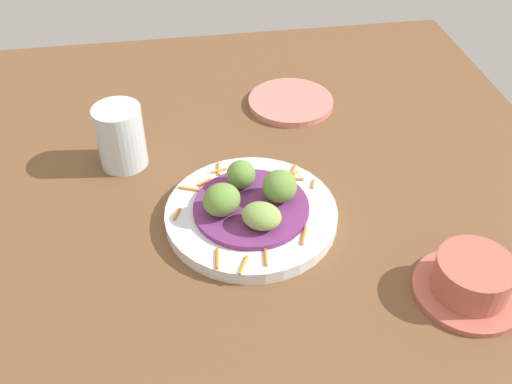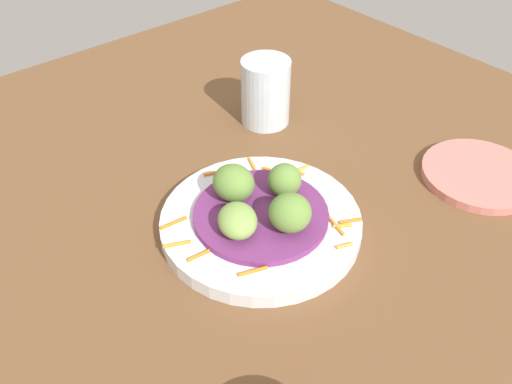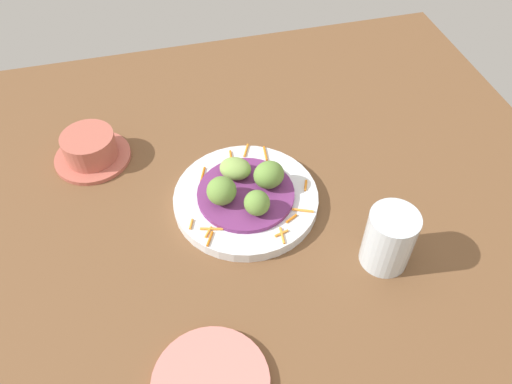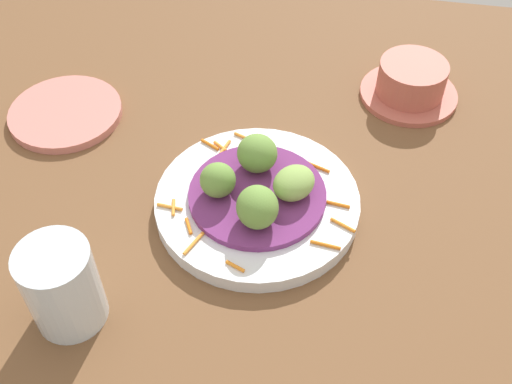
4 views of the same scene
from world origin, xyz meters
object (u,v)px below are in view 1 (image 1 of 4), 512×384
(guac_scoop_right, at_px, (280,186))
(guac_scoop_back, at_px, (241,176))
(terracotta_bowl, at_px, (472,280))
(water_glass, at_px, (121,137))
(main_plate, at_px, (251,215))
(guac_scoop_left, at_px, (222,200))
(side_plate_small, at_px, (291,102))
(guac_scoop_center, at_px, (262,216))

(guac_scoop_right, distance_m, guac_scoop_back, 0.06)
(terracotta_bowl, bearing_deg, water_glass, -38.41)
(main_plate, distance_m, guac_scoop_right, 0.06)
(main_plate, bearing_deg, guac_scoop_back, -79.53)
(guac_scoop_left, distance_m, water_glass, 0.22)
(guac_scoop_back, height_order, water_glass, water_glass)
(guac_scoop_right, xyz_separation_m, side_plate_small, (-0.08, -0.28, -0.04))
(guac_scoop_center, relative_size, terracotta_bowl, 0.39)
(terracotta_bowl, distance_m, water_glass, 0.54)
(guac_scoop_center, bearing_deg, guac_scoop_back, -79.53)
(side_plate_small, bearing_deg, guac_scoop_right, 74.99)
(water_glass, bearing_deg, guac_scoop_left, 128.76)
(guac_scoop_left, height_order, guac_scoop_back, guac_scoop_left)
(guac_scoop_left, xyz_separation_m, guac_scoop_right, (-0.08, -0.02, 0.00))
(guac_scoop_center, distance_m, water_glass, 0.28)
(guac_scoop_center, bearing_deg, guac_scoop_left, -34.53)
(main_plate, relative_size, guac_scoop_center, 4.50)
(guac_scoop_left, height_order, guac_scoop_right, same)
(side_plate_small, bearing_deg, guac_scoop_left, 61.95)
(guac_scoop_right, distance_m, side_plate_small, 0.30)
(guac_scoop_left, relative_size, guac_scoop_center, 0.97)
(guac_scoop_center, xyz_separation_m, guac_scoop_back, (0.02, -0.08, 0.00))
(guac_scoop_right, relative_size, water_glass, 0.48)
(main_plate, xyz_separation_m, side_plate_small, (-0.12, -0.29, -0.00))
(guac_scoop_center, bearing_deg, terracotta_bowl, 150.98)
(main_plate, relative_size, side_plate_small, 1.58)
(guac_scoop_back, bearing_deg, guac_scoop_right, 145.47)
(guac_scoop_back, bearing_deg, water_glass, -35.44)
(guac_scoop_center, distance_m, terracotta_bowl, 0.27)
(guac_scoop_right, bearing_deg, main_plate, 10.47)
(main_plate, height_order, water_glass, water_glass)
(side_plate_small, bearing_deg, guac_scoop_back, 63.33)
(guac_scoop_center, xyz_separation_m, guac_scoop_right, (-0.03, -0.05, 0.01))
(guac_scoop_right, relative_size, guac_scoop_back, 1.17)
(guac_scoop_left, bearing_deg, water_glass, -51.24)
(guac_scoop_left, distance_m, guac_scoop_center, 0.06)
(guac_scoop_back, xyz_separation_m, water_glass, (0.17, -0.12, 0.00))
(main_plate, bearing_deg, guac_scoop_center, 100.47)
(terracotta_bowl, relative_size, water_glass, 1.36)
(guac_scoop_back, xyz_separation_m, terracotta_bowl, (-0.25, 0.22, -0.02))
(guac_scoop_right, relative_size, terracotta_bowl, 0.36)
(water_glass, bearing_deg, guac_scoop_back, 144.56)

